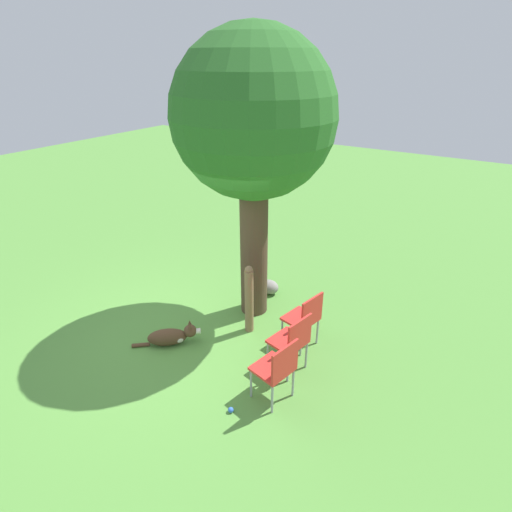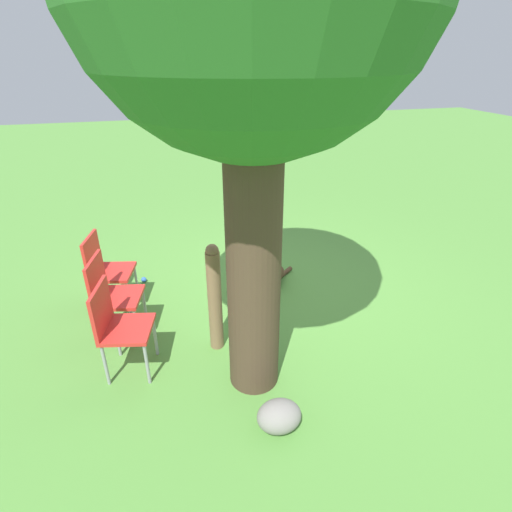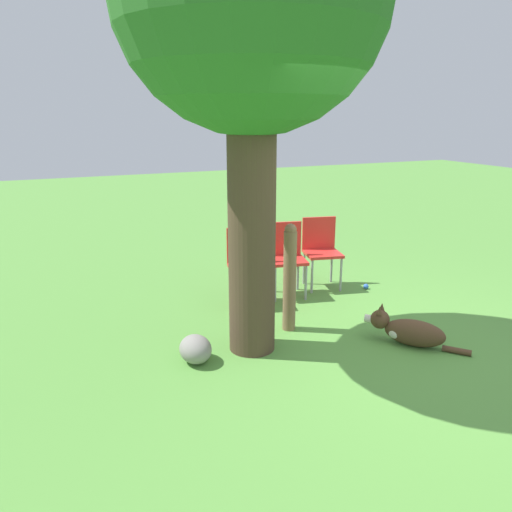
{
  "view_description": "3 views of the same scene",
  "coord_description": "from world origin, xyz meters",
  "px_view_note": "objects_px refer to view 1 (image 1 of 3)",
  "views": [
    {
      "loc": [
        3.59,
        -3.67,
        3.85
      ],
      "look_at": [
        0.6,
        1.09,
        1.02
      ],
      "focal_mm": 28.0,
      "sensor_mm": 36.0,
      "label": 1
    },
    {
      "loc": [
        1.25,
        3.74,
        2.66
      ],
      "look_at": [
        0.12,
        -0.47,
        0.41
      ],
      "focal_mm": 28.0,
      "sensor_mm": 36.0,
      "label": 2
    },
    {
      "loc": [
        -3.47,
        2.82,
        2.19
      ],
      "look_at": [
        0.61,
        1.03,
        0.9
      ],
      "focal_mm": 35.0,
      "sensor_mm": 36.0,
      "label": 3
    }
  ],
  "objects_px": {
    "oak_tree": "(254,121)",
    "red_chair_0": "(277,367)",
    "red_chair_1": "(293,340)",
    "red_chair_2": "(305,317)",
    "fence_post": "(249,299)",
    "dog": "(172,336)",
    "tennis_ball": "(231,410)"
  },
  "relations": [
    {
      "from": "fence_post",
      "to": "tennis_ball",
      "type": "height_order",
      "value": "fence_post"
    },
    {
      "from": "dog",
      "to": "fence_post",
      "type": "height_order",
      "value": "fence_post"
    },
    {
      "from": "red_chair_0",
      "to": "red_chair_2",
      "type": "xyz_separation_m",
      "value": [
        -0.17,
        1.11,
        0.0
      ]
    },
    {
      "from": "dog",
      "to": "red_chair_1",
      "type": "relative_size",
      "value": 0.92
    },
    {
      "from": "red_chair_1",
      "to": "red_chair_2",
      "type": "distance_m",
      "value": 0.56
    },
    {
      "from": "fence_post",
      "to": "red_chair_0",
      "type": "height_order",
      "value": "fence_post"
    },
    {
      "from": "red_chair_1",
      "to": "tennis_ball",
      "type": "bearing_deg",
      "value": 87.66
    },
    {
      "from": "fence_post",
      "to": "tennis_ball",
      "type": "bearing_deg",
      "value": -64.88
    },
    {
      "from": "red_chair_2",
      "to": "tennis_ball",
      "type": "height_order",
      "value": "red_chair_2"
    },
    {
      "from": "oak_tree",
      "to": "red_chair_2",
      "type": "bearing_deg",
      "value": -20.48
    },
    {
      "from": "red_chair_1",
      "to": "tennis_ball",
      "type": "distance_m",
      "value": 1.17
    },
    {
      "from": "fence_post",
      "to": "red_chair_0",
      "type": "bearing_deg",
      "value": -43.5
    },
    {
      "from": "dog",
      "to": "red_chair_0",
      "type": "xyz_separation_m",
      "value": [
        1.84,
        -0.11,
        0.38
      ]
    },
    {
      "from": "oak_tree",
      "to": "tennis_ball",
      "type": "height_order",
      "value": "oak_tree"
    },
    {
      "from": "dog",
      "to": "red_chair_2",
      "type": "xyz_separation_m",
      "value": [
        1.67,
        1.0,
        0.38
      ]
    },
    {
      "from": "fence_post",
      "to": "red_chair_1",
      "type": "distance_m",
      "value": 1.07
    },
    {
      "from": "dog",
      "to": "fence_post",
      "type": "bearing_deg",
      "value": 8.63
    },
    {
      "from": "oak_tree",
      "to": "red_chair_2",
      "type": "xyz_separation_m",
      "value": [
        1.13,
        -0.42,
        -2.53
      ]
    },
    {
      "from": "red_chair_2",
      "to": "tennis_ball",
      "type": "relative_size",
      "value": 13.12
    },
    {
      "from": "oak_tree",
      "to": "dog",
      "type": "relative_size",
      "value": 5.2
    },
    {
      "from": "oak_tree",
      "to": "red_chair_0",
      "type": "relative_size",
      "value": 4.78
    },
    {
      "from": "oak_tree",
      "to": "red_chair_1",
      "type": "relative_size",
      "value": 4.78
    },
    {
      "from": "oak_tree",
      "to": "tennis_ball",
      "type": "distance_m",
      "value": 3.74
    },
    {
      "from": "red_chair_2",
      "to": "tennis_ball",
      "type": "bearing_deg",
      "value": 95.94
    },
    {
      "from": "oak_tree",
      "to": "fence_post",
      "type": "height_order",
      "value": "oak_tree"
    },
    {
      "from": "oak_tree",
      "to": "tennis_ball",
      "type": "relative_size",
      "value": 62.75
    },
    {
      "from": "fence_post",
      "to": "dog",
      "type": "bearing_deg",
      "value": -131.17
    },
    {
      "from": "oak_tree",
      "to": "dog",
      "type": "bearing_deg",
      "value": -110.76
    },
    {
      "from": "red_chair_0",
      "to": "dog",
      "type": "bearing_deg",
      "value": 9.65
    },
    {
      "from": "dog",
      "to": "red_chair_2",
      "type": "distance_m",
      "value": 1.99
    },
    {
      "from": "red_chair_1",
      "to": "red_chair_2",
      "type": "xyz_separation_m",
      "value": [
        -0.09,
        0.55,
        0.0
      ]
    },
    {
      "from": "fence_post",
      "to": "red_chair_1",
      "type": "xyz_separation_m",
      "value": [
        0.97,
        -0.45,
        -0.05
      ]
    }
  ]
}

